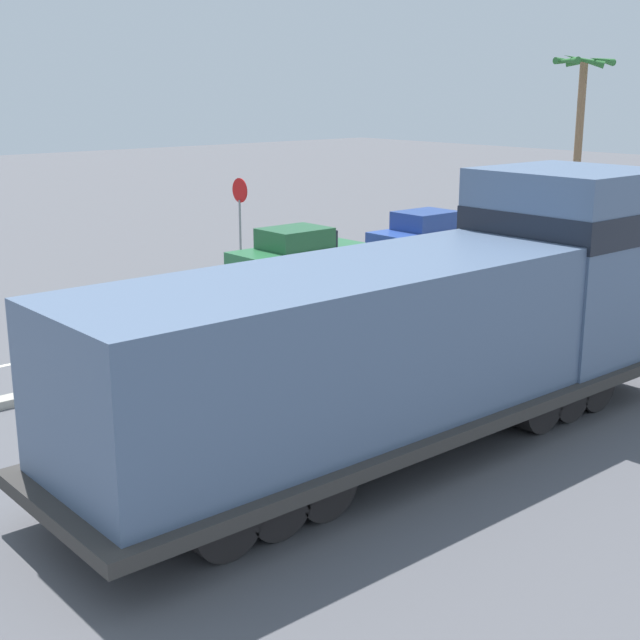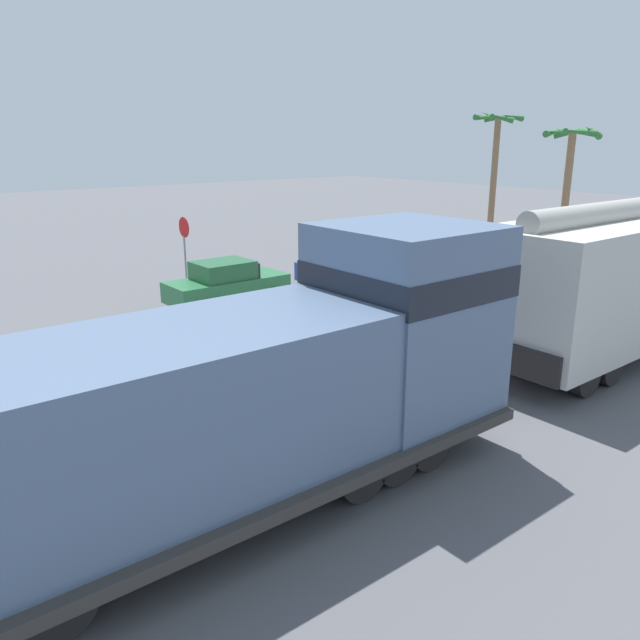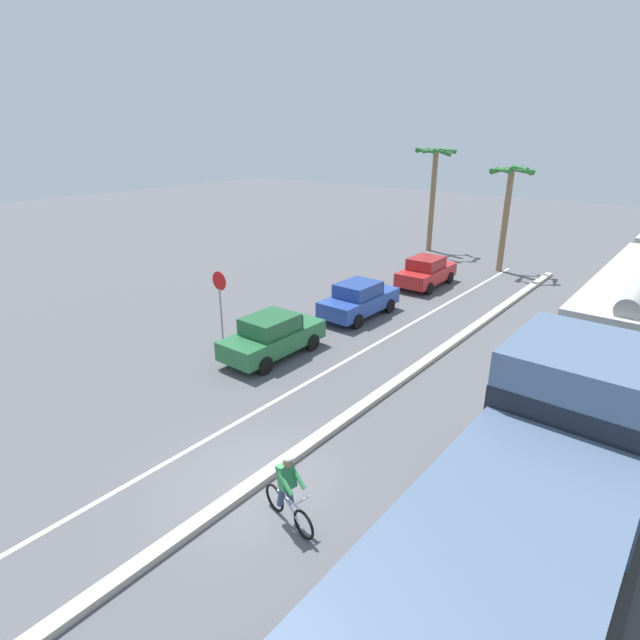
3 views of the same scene
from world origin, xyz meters
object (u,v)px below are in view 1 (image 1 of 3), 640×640
object	(u,v)px
parked_car_green	(298,255)
cyclist	(263,333)
parked_car_blue	(428,235)
locomotive	(432,332)
palm_tree_near	(582,95)
stop_sign	(240,206)
parked_car_red	(542,218)

from	to	relation	value
parked_car_green	cyclist	world-z (taller)	cyclist
parked_car_blue	locomotive	bearing A→B (deg)	-47.15
locomotive	palm_tree_near	xyz separation A→B (m)	(-14.62, 25.90, 3.46)
parked_car_green	cyclist	size ratio (longest dim) A/B	2.46
parked_car_green	cyclist	distance (m)	8.65
parked_car_green	cyclist	xyz separation A→B (m)	(6.24, -6.00, 0.00)
locomotive	stop_sign	world-z (taller)	locomotive
cyclist	stop_sign	xyz separation A→B (m)	(-8.86, 5.81, 1.21)
parked_car_blue	stop_sign	bearing A→B (deg)	-114.78
locomotive	parked_car_red	xyz separation A→B (m)	(-10.63, 17.81, -0.98)
parked_car_red	parked_car_green	bearing A→B (deg)	-90.76
parked_car_blue	cyclist	distance (m)	13.13
locomotive	palm_tree_near	size ratio (longest dim) A/B	1.63
parked_car_green	palm_tree_near	distance (m)	20.74
locomotive	parked_car_green	bearing A→B (deg)	150.87
parked_car_red	cyclist	xyz separation A→B (m)	(6.08, -17.80, 0.00)
stop_sign	parked_car_blue	bearing A→B (deg)	65.22
parked_car_blue	stop_sign	xyz separation A→B (m)	(-2.66, -5.77, 1.21)
parked_car_blue	palm_tree_near	world-z (taller)	palm_tree_near
cyclist	parked_car_green	bearing A→B (deg)	136.10
parked_car_blue	parked_car_red	size ratio (longest dim) A/B	0.99
parked_car_red	cyclist	bearing A→B (deg)	-71.14
parked_car_green	parked_car_red	world-z (taller)	same
locomotive	parked_car_green	size ratio (longest dim) A/B	2.76
cyclist	stop_sign	world-z (taller)	stop_sign
parked_car_red	stop_sign	bearing A→B (deg)	-103.04
parked_car_red	palm_tree_near	bearing A→B (deg)	116.25
parked_car_blue	parked_car_red	bearing A→B (deg)	88.94
stop_sign	palm_tree_near	distance (m)	20.38
parked_car_green	stop_sign	xyz separation A→B (m)	(-2.62, -0.20, 1.21)
parked_car_green	parked_car_blue	distance (m)	5.57
locomotive	parked_car_blue	bearing A→B (deg)	132.85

